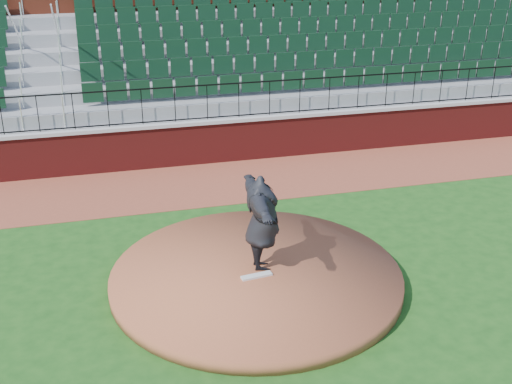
# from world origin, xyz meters

# --- Properties ---
(ground) EXTENTS (90.00, 90.00, 0.00)m
(ground) POSITION_xyz_m (0.00, 0.00, 0.00)
(ground) COLOR #1A4914
(ground) RESTS_ON ground
(warning_track) EXTENTS (34.00, 3.20, 0.01)m
(warning_track) POSITION_xyz_m (0.00, 5.40, 0.01)
(warning_track) COLOR brown
(warning_track) RESTS_ON ground
(field_wall) EXTENTS (34.00, 0.35, 1.20)m
(field_wall) POSITION_xyz_m (0.00, 7.00, 0.60)
(field_wall) COLOR maroon
(field_wall) RESTS_ON ground
(wall_cap) EXTENTS (34.00, 0.45, 0.10)m
(wall_cap) POSITION_xyz_m (0.00, 7.00, 1.25)
(wall_cap) COLOR #B7B7B7
(wall_cap) RESTS_ON field_wall
(wall_railing) EXTENTS (34.00, 0.05, 1.00)m
(wall_railing) POSITION_xyz_m (0.00, 7.00, 1.80)
(wall_railing) COLOR black
(wall_railing) RESTS_ON wall_cap
(seating_stands) EXTENTS (34.00, 5.10, 4.60)m
(seating_stands) POSITION_xyz_m (0.00, 9.72, 2.30)
(seating_stands) COLOR gray
(seating_stands) RESTS_ON ground
(concourse_wall) EXTENTS (34.00, 0.50, 5.50)m
(concourse_wall) POSITION_xyz_m (0.00, 12.52, 2.75)
(concourse_wall) COLOR maroon
(concourse_wall) RESTS_ON ground
(pitchers_mound) EXTENTS (5.73, 5.73, 0.25)m
(pitchers_mound) POSITION_xyz_m (-0.39, 0.01, 0.12)
(pitchers_mound) COLOR brown
(pitchers_mound) RESTS_ON ground
(pitching_rubber) EXTENTS (0.63, 0.23, 0.04)m
(pitching_rubber) POSITION_xyz_m (-0.43, -0.18, 0.27)
(pitching_rubber) COLOR silver
(pitching_rubber) RESTS_ON pitchers_mound
(pitcher) EXTENTS (0.86, 2.47, 1.97)m
(pitcher) POSITION_xyz_m (-0.23, 0.14, 1.24)
(pitcher) COLOR black
(pitcher) RESTS_ON pitchers_mound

